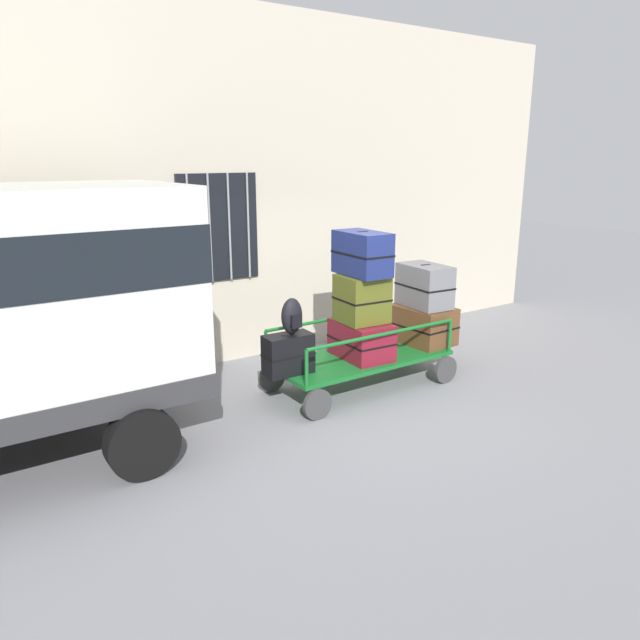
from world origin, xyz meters
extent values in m
plane|color=gray|center=(0.00, 0.00, 0.00)|extent=(40.00, 40.00, 0.00)
cube|color=#BCB29E|center=(0.00, 2.45, 2.50)|extent=(12.00, 0.30, 5.00)
cube|color=black|center=(-0.67, 2.28, 2.00)|extent=(1.20, 0.04, 1.50)
cylinder|color=gray|center=(-1.12, 2.24, 2.00)|extent=(0.03, 0.03, 1.50)
cylinder|color=gray|center=(-0.82, 2.24, 2.00)|extent=(0.03, 0.03, 1.50)
cylinder|color=gray|center=(-0.52, 2.24, 2.00)|extent=(0.03, 0.03, 1.50)
cylinder|color=gray|center=(-0.22, 2.24, 2.00)|extent=(0.03, 0.03, 1.50)
cylinder|color=black|center=(-2.75, -0.32, 0.35)|extent=(0.70, 0.22, 0.70)
cube|color=#146023|center=(0.39, 0.35, 0.40)|extent=(2.39, 1.02, 0.05)
cylinder|color=#383838|center=(1.43, -0.18, 0.19)|extent=(0.37, 0.06, 0.37)
cylinder|color=#383838|center=(1.43, 0.88, 0.19)|extent=(0.37, 0.06, 0.37)
cylinder|color=#383838|center=(-0.66, -0.18, 0.19)|extent=(0.37, 0.06, 0.37)
cylinder|color=#383838|center=(-0.66, 0.88, 0.19)|extent=(0.37, 0.06, 0.37)
cylinder|color=#146023|center=(1.54, -0.12, 0.64)|extent=(0.04, 0.04, 0.43)
cylinder|color=#146023|center=(1.54, 0.82, 0.64)|extent=(0.04, 0.04, 0.43)
cylinder|color=#146023|center=(-0.77, -0.12, 0.64)|extent=(0.04, 0.04, 0.43)
cylinder|color=#146023|center=(-0.77, 0.82, 0.64)|extent=(0.04, 0.04, 0.43)
cylinder|color=#146023|center=(0.39, -0.12, 0.85)|extent=(2.31, 0.04, 0.04)
cylinder|color=#146023|center=(0.39, 0.82, 0.85)|extent=(2.31, 0.04, 0.04)
cube|color=black|center=(-0.73, 0.35, 0.67)|extent=(0.60, 0.32, 0.49)
cube|color=black|center=(-0.73, 0.35, 0.67)|extent=(0.61, 0.33, 0.02)
cube|color=black|center=(-0.73, 0.35, 0.91)|extent=(0.16, 0.04, 0.02)
cube|color=maroon|center=(0.39, 0.34, 0.66)|extent=(0.60, 0.85, 0.48)
cube|color=black|center=(0.39, 0.34, 0.66)|extent=(0.61, 0.86, 0.02)
cube|color=black|center=(0.39, 0.34, 0.90)|extent=(0.16, 0.04, 0.02)
cube|color=#4C5119|center=(0.39, 0.35, 1.21)|extent=(0.60, 0.59, 0.60)
cube|color=black|center=(0.39, 0.35, 1.21)|extent=(0.61, 0.60, 0.02)
cube|color=black|center=(0.39, 0.35, 1.51)|extent=(0.16, 0.04, 0.02)
cube|color=navy|center=(0.39, 0.36, 1.79)|extent=(0.46, 0.79, 0.55)
cube|color=black|center=(0.39, 0.36, 1.79)|extent=(0.47, 0.80, 0.02)
cube|color=black|center=(0.39, 0.36, 2.06)|extent=(0.15, 0.04, 0.02)
cube|color=brown|center=(1.50, 0.37, 0.68)|extent=(0.64, 0.86, 0.52)
cube|color=black|center=(1.50, 0.37, 0.68)|extent=(0.65, 0.87, 0.02)
cube|color=black|center=(1.50, 0.37, 0.94)|extent=(0.16, 0.04, 0.02)
cube|color=slate|center=(1.50, 0.36, 1.24)|extent=(0.52, 0.78, 0.58)
cube|color=black|center=(1.50, 0.36, 1.24)|extent=(0.53, 0.80, 0.02)
cube|color=black|center=(1.50, 0.36, 1.53)|extent=(0.16, 0.04, 0.02)
ellipsoid|color=black|center=(-0.68, 0.33, 1.14)|extent=(0.27, 0.19, 0.44)
cube|color=black|center=(-0.68, 0.23, 1.10)|extent=(0.14, 0.06, 0.15)
camera|label=1|loc=(-4.27, -5.54, 2.97)|focal=33.66mm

